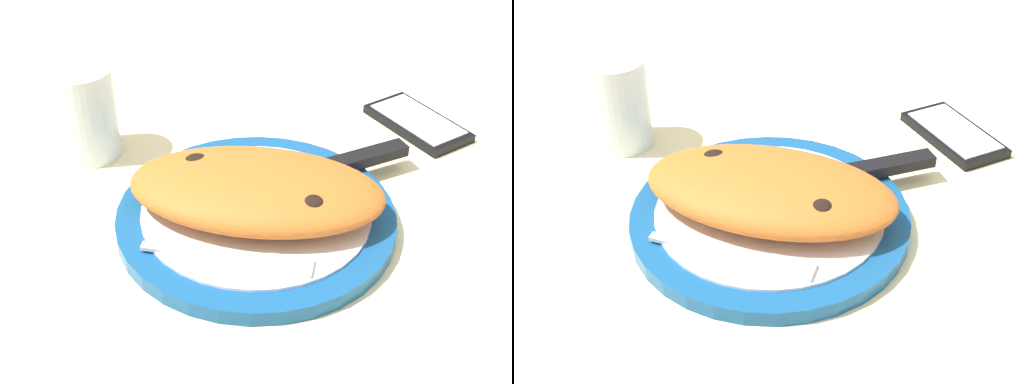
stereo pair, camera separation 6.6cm
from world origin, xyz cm
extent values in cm
cube|color=beige|center=(0.00, 0.00, -1.50)|extent=(150.00, 150.00, 3.00)
cylinder|color=navy|center=(0.00, 0.00, 0.79)|extent=(27.08, 27.08, 1.59)
cylinder|color=white|center=(0.00, 0.00, 1.74)|extent=(22.23, 22.23, 0.30)
ellipsoid|color=#C16023|center=(-0.49, 0.19, 4.16)|extent=(25.80, 16.12, 4.53)
ellipsoid|color=black|center=(5.09, -3.40, 5.61)|extent=(3.16, 3.10, 0.82)
ellipsoid|color=black|center=(-5.85, 2.49, 5.80)|extent=(2.58, 2.37, 0.76)
cube|color=silver|center=(-4.41, -6.94, 2.09)|extent=(11.51, 2.77, 0.40)
cube|color=silver|center=(3.25, -8.20, 2.09)|extent=(4.31, 2.82, 0.40)
cube|color=silver|center=(0.35, 2.72, 2.09)|extent=(12.33, 7.43, 0.40)
cube|color=black|center=(10.84, 8.15, 2.49)|extent=(10.30, 6.64, 1.20)
cube|color=black|center=(18.53, 18.92, 0.50)|extent=(12.24, 13.74, 1.00)
cube|color=white|center=(18.53, 18.92, 1.08)|extent=(10.61, 11.98, 0.16)
cylinder|color=silver|center=(-18.82, 12.05, 5.18)|extent=(6.68, 6.68, 10.36)
cylinder|color=silver|center=(-18.82, 12.05, 2.58)|extent=(6.15, 6.15, 4.77)
camera|label=1|loc=(1.80, -53.34, 43.43)|focal=49.24mm
camera|label=2|loc=(8.40, -52.71, 43.43)|focal=49.24mm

